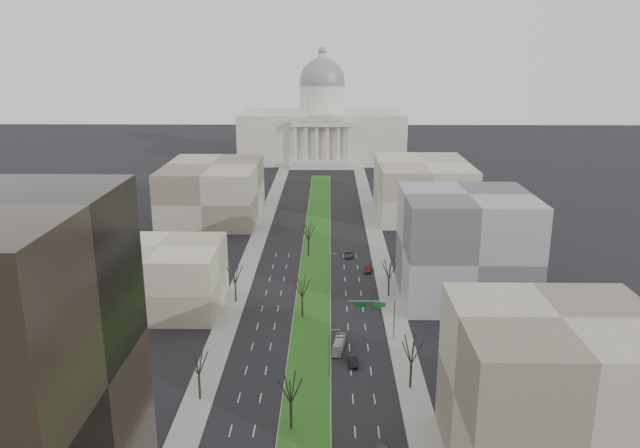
# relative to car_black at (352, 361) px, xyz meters

# --- Properties ---
(ground) EXTENTS (600.00, 600.00, 0.00)m
(ground) POSITION_rel_car_black_xyz_m (-7.83, 60.10, -0.73)
(ground) COLOR black
(ground) RESTS_ON ground
(median) EXTENTS (8.00, 222.03, 0.20)m
(median) POSITION_rel_car_black_xyz_m (-7.83, 59.08, -0.63)
(median) COLOR #999993
(median) RESTS_ON ground
(sidewalk_left) EXTENTS (5.00, 330.00, 0.15)m
(sidewalk_left) POSITION_rel_car_black_xyz_m (-25.33, 35.10, -0.65)
(sidewalk_left) COLOR gray
(sidewalk_left) RESTS_ON ground
(sidewalk_right) EXTENTS (5.00, 330.00, 0.15)m
(sidewalk_right) POSITION_rel_car_black_xyz_m (9.67, 35.10, -0.65)
(sidewalk_right) COLOR gray
(sidewalk_right) RESTS_ON ground
(capitol) EXTENTS (80.00, 46.00, 55.00)m
(capitol) POSITION_rel_car_black_xyz_m (-7.83, 209.68, 15.58)
(capitol) COLOR beige
(capitol) RESTS_ON ground
(building_beige_left) EXTENTS (26.00, 22.00, 14.00)m
(building_beige_left) POSITION_rel_car_black_xyz_m (-40.83, 25.10, 6.27)
(building_beige_left) COLOR tan
(building_beige_left) RESTS_ON ground
(building_tan_right) EXTENTS (26.00, 24.00, 22.00)m
(building_tan_right) POSITION_rel_car_black_xyz_m (25.17, -27.90, 10.27)
(building_tan_right) COLOR gray
(building_tan_right) RESTS_ON ground
(building_grey_right) EXTENTS (28.00, 26.00, 24.00)m
(building_grey_right) POSITION_rel_car_black_xyz_m (26.17, 32.10, 11.27)
(building_grey_right) COLOR #5D6062
(building_grey_right) RESTS_ON ground
(building_far_left) EXTENTS (30.00, 40.00, 18.00)m
(building_far_left) POSITION_rel_car_black_xyz_m (-42.83, 100.10, 8.27)
(building_far_left) COLOR gray
(building_far_left) RESTS_ON ground
(building_far_right) EXTENTS (30.00, 40.00, 18.00)m
(building_far_right) POSITION_rel_car_black_xyz_m (27.17, 105.10, 8.27)
(building_far_right) COLOR tan
(building_far_right) RESTS_ON ground
(tree_left_mid) EXTENTS (5.40, 5.40, 9.72)m
(tree_left_mid) POSITION_rel_car_black_xyz_m (-25.03, -11.90, 6.27)
(tree_left_mid) COLOR black
(tree_left_mid) RESTS_ON ground
(tree_left_far) EXTENTS (5.28, 5.28, 9.50)m
(tree_left_far) POSITION_rel_car_black_xyz_m (-25.03, 28.10, 6.11)
(tree_left_far) COLOR black
(tree_left_far) RESTS_ON ground
(tree_right_mid) EXTENTS (5.52, 5.52, 9.94)m
(tree_right_mid) POSITION_rel_car_black_xyz_m (9.37, -7.90, 6.43)
(tree_right_mid) COLOR black
(tree_right_mid) RESTS_ON ground
(tree_right_far) EXTENTS (5.04, 5.04, 9.07)m
(tree_right_far) POSITION_rel_car_black_xyz_m (9.37, 32.10, 5.80)
(tree_right_far) COLOR black
(tree_right_far) RESTS_ON ground
(tree_median_a) EXTENTS (5.40, 5.40, 9.72)m
(tree_median_a) POSITION_rel_car_black_xyz_m (-9.83, -19.90, 6.27)
(tree_median_a) COLOR black
(tree_median_a) RESTS_ON ground
(tree_median_b) EXTENTS (5.40, 5.40, 9.72)m
(tree_median_b) POSITION_rel_car_black_xyz_m (-9.83, 20.10, 6.27)
(tree_median_b) COLOR black
(tree_median_b) RESTS_ON ground
(tree_median_c) EXTENTS (5.40, 5.40, 9.72)m
(tree_median_c) POSITION_rel_car_black_xyz_m (-9.83, 60.10, 6.27)
(tree_median_c) COLOR black
(tree_median_c) RESTS_ON ground
(streetlamp_median_b) EXTENTS (1.90, 0.20, 9.16)m
(streetlamp_median_b) POSITION_rel_car_black_xyz_m (-4.07, -4.90, 4.08)
(streetlamp_median_b) COLOR gray
(streetlamp_median_b) RESTS_ON ground
(streetlamp_median_c) EXTENTS (1.90, 0.20, 9.16)m
(streetlamp_median_c) POSITION_rel_car_black_xyz_m (-4.07, 35.10, 4.08)
(streetlamp_median_c) COLOR gray
(streetlamp_median_c) RESTS_ON ground
(mast_arm_signs) EXTENTS (9.12, 0.24, 8.09)m
(mast_arm_signs) POSITION_rel_car_black_xyz_m (5.66, 10.12, 5.38)
(mast_arm_signs) COLOR gray
(mast_arm_signs) RESTS_ON ground
(car_black) EXTENTS (1.81, 4.51, 1.46)m
(car_black) POSITION_rel_car_black_xyz_m (0.00, 0.00, 0.00)
(car_black) COLOR black
(car_black) RESTS_ON ground
(car_red) EXTENTS (2.53, 4.70, 1.29)m
(car_red) POSITION_rel_car_black_xyz_m (5.67, 48.02, -0.08)
(car_red) COLOR maroon
(car_red) RESTS_ON ground
(car_grey_far) EXTENTS (2.45, 4.97, 1.36)m
(car_grey_far) POSITION_rel_car_black_xyz_m (1.07, 59.86, -0.05)
(car_grey_far) COLOR #424449
(car_grey_far) RESTS_ON ground
(box_van) EXTENTS (2.82, 7.68, 2.09)m
(box_van) POSITION_rel_car_black_xyz_m (-2.33, 5.63, 0.32)
(box_van) COLOR silver
(box_van) RESTS_ON ground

